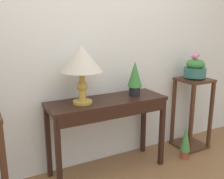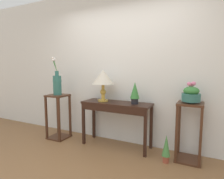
{
  "view_description": "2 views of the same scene",
  "coord_description": "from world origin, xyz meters",
  "px_view_note": "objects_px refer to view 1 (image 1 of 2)",
  "views": [
    {
      "loc": [
        -1.15,
        -1.02,
        1.53
      ],
      "look_at": [
        0.03,
        1.2,
        0.88
      ],
      "focal_mm": 42.37,
      "sensor_mm": 36.0,
      "label": 1
    },
    {
      "loc": [
        1.34,
        -1.65,
        1.39
      ],
      "look_at": [
        -0.08,
        1.2,
        1.0
      ],
      "focal_mm": 30.15,
      "sensor_mm": 36.0,
      "label": 2
    }
  ],
  "objects_px": {
    "pedestal_stand_right": "(192,113)",
    "planter_bowl_wide_right": "(195,68)",
    "table_lamp": "(81,60)",
    "potted_plant_floor": "(186,140)",
    "console_table": "(108,111)",
    "potted_plant_on_console": "(135,77)"
  },
  "relations": [
    {
      "from": "console_table",
      "to": "pedestal_stand_right",
      "type": "bearing_deg",
      "value": 1.71
    },
    {
      "from": "console_table",
      "to": "potted_plant_on_console",
      "type": "distance_m",
      "value": 0.45
    },
    {
      "from": "pedestal_stand_right",
      "to": "planter_bowl_wide_right",
      "type": "height_order",
      "value": "planter_bowl_wide_right"
    },
    {
      "from": "potted_plant_on_console",
      "to": "pedestal_stand_right",
      "type": "bearing_deg",
      "value": 0.17
    },
    {
      "from": "console_table",
      "to": "planter_bowl_wide_right",
      "type": "bearing_deg",
      "value": 1.73
    },
    {
      "from": "potted_plant_floor",
      "to": "pedestal_stand_right",
      "type": "bearing_deg",
      "value": 37.29
    },
    {
      "from": "console_table",
      "to": "potted_plant_on_console",
      "type": "xyz_separation_m",
      "value": [
        0.33,
        0.03,
        0.31
      ]
    },
    {
      "from": "pedestal_stand_right",
      "to": "potted_plant_floor",
      "type": "distance_m",
      "value": 0.41
    },
    {
      "from": "table_lamp",
      "to": "potted_plant_floor",
      "type": "distance_m",
      "value": 1.51
    },
    {
      "from": "potted_plant_on_console",
      "to": "planter_bowl_wide_right",
      "type": "bearing_deg",
      "value": 0.2
    },
    {
      "from": "table_lamp",
      "to": "planter_bowl_wide_right",
      "type": "distance_m",
      "value": 1.45
    },
    {
      "from": "table_lamp",
      "to": "potted_plant_floor",
      "type": "xyz_separation_m",
      "value": [
        1.15,
        -0.2,
        -0.96
      ]
    },
    {
      "from": "pedestal_stand_right",
      "to": "potted_plant_floor",
      "type": "height_order",
      "value": "pedestal_stand_right"
    },
    {
      "from": "pedestal_stand_right",
      "to": "planter_bowl_wide_right",
      "type": "relative_size",
      "value": 2.85
    },
    {
      "from": "console_table",
      "to": "potted_plant_floor",
      "type": "bearing_deg",
      "value": -11.43
    },
    {
      "from": "potted_plant_on_console",
      "to": "planter_bowl_wide_right",
      "type": "height_order",
      "value": "planter_bowl_wide_right"
    },
    {
      "from": "planter_bowl_wide_right",
      "to": "potted_plant_floor",
      "type": "bearing_deg",
      "value": -142.65
    },
    {
      "from": "potted_plant_on_console",
      "to": "pedestal_stand_right",
      "type": "distance_m",
      "value": 1.0
    },
    {
      "from": "table_lamp",
      "to": "potted_plant_floor",
      "type": "relative_size",
      "value": 1.32
    },
    {
      "from": "pedestal_stand_right",
      "to": "planter_bowl_wide_right",
      "type": "bearing_deg",
      "value": 101.81
    },
    {
      "from": "pedestal_stand_right",
      "to": "potted_plant_floor",
      "type": "xyz_separation_m",
      "value": [
        -0.28,
        -0.22,
        -0.21
      ]
    },
    {
      "from": "console_table",
      "to": "potted_plant_floor",
      "type": "xyz_separation_m",
      "value": [
        0.89,
        -0.18,
        -0.44
      ]
    }
  ]
}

